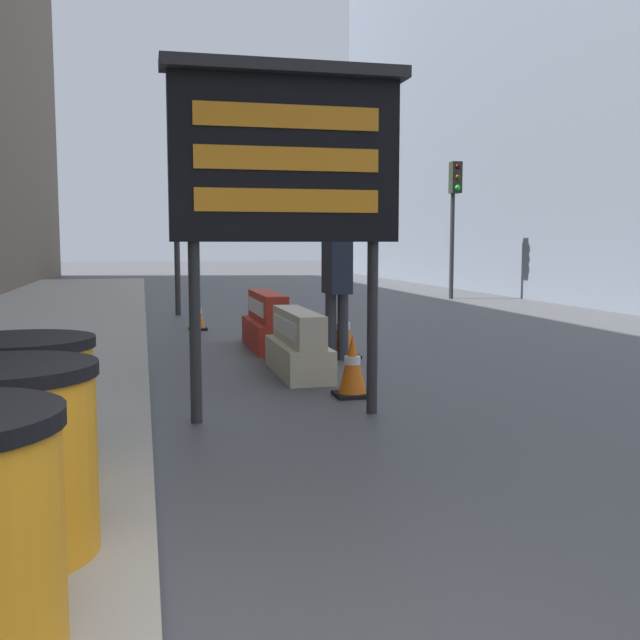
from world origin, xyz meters
name	(u,v)px	position (x,y,z in m)	size (l,w,h in m)	color
barrel_drum_middle	(3,460)	(-0.66, 1.68, 0.59)	(0.85, 0.85, 0.87)	orange
barrel_drum_back	(20,413)	(-0.73, 2.62, 0.59)	(0.85, 0.85, 0.87)	orange
message_board	(286,159)	(1.18, 4.60, 2.26)	(2.10, 0.36, 3.05)	#28282B
jersey_barrier_cream	(298,346)	(1.72, 6.73, 0.33)	(0.52, 1.66, 0.76)	beige
jersey_barrier_red_striped	(267,324)	(1.72, 8.96, 0.36)	(0.53, 1.76, 0.82)	red
traffic_cone_near	(198,314)	(0.89, 11.54, 0.28)	(0.32, 0.32, 0.58)	black
traffic_cone_mid	(352,366)	(2.00, 5.37, 0.31)	(0.36, 0.36, 0.64)	black
traffic_cone_far	(343,330)	(2.58, 7.90, 0.36)	(0.42, 0.42, 0.74)	black
traffic_light_near_curb	(176,168)	(0.68, 14.29, 3.09)	(0.28, 0.44, 4.28)	#2D2D30
traffic_light_far_side	(454,200)	(8.24, 17.30, 2.70)	(0.28, 0.45, 3.71)	#2D2D30
pedestrian_worker	(337,279)	(2.44, 7.68, 1.08)	(0.31, 0.49, 1.82)	#333338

